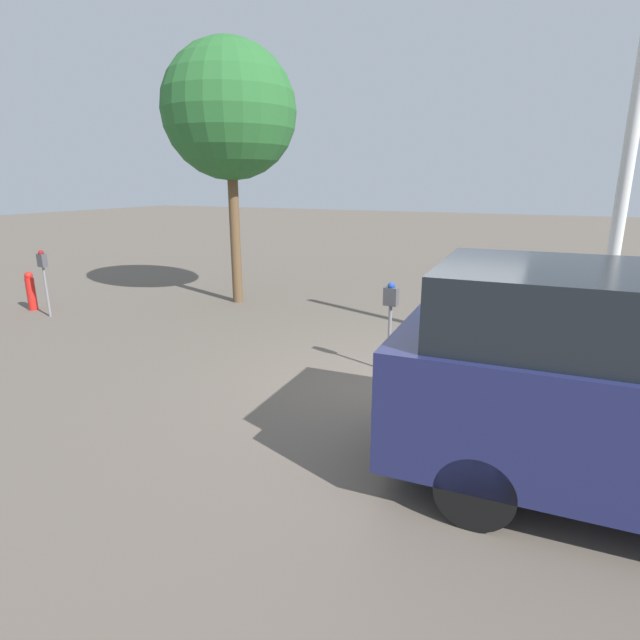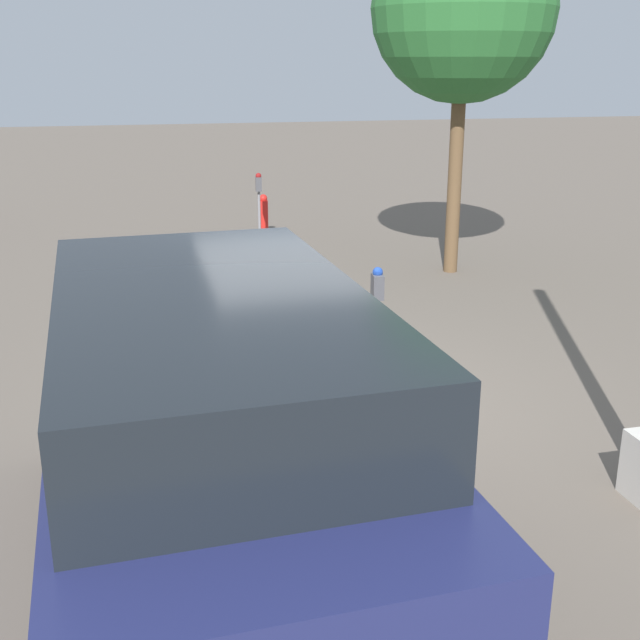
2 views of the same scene
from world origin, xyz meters
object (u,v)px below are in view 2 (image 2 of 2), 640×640
object	(u,v)px
parking_meter_near	(377,300)
fire_hydrant	(264,215)
street_tree	(463,10)
parking_meter_far	(259,192)
parked_van	(218,433)

from	to	relation	value
parking_meter_near	fire_hydrant	world-z (taller)	parking_meter_near
street_tree	fire_hydrant	world-z (taller)	street_tree
parking_meter_far	fire_hydrant	distance (m)	1.04
parking_meter_near	parking_meter_far	world-z (taller)	parking_meter_far
parking_meter_near	street_tree	distance (m)	6.14
parked_van	street_tree	distance (m)	9.39
parked_van	street_tree	bearing A→B (deg)	145.20
parking_meter_near	street_tree	xyz separation A→B (m)	(-4.51, 2.75, 3.13)
street_tree	parking_meter_far	bearing A→B (deg)	-135.18
parking_meter_far	fire_hydrant	world-z (taller)	parking_meter_far
parking_meter_far	parked_van	world-z (taller)	parked_van
parking_meter_far	parking_meter_near	bearing A→B (deg)	7.13
parking_meter_near	street_tree	size ratio (longest dim) A/B	0.24
street_tree	fire_hydrant	bearing A→B (deg)	-144.89
parking_meter_far	parked_van	distance (m)	10.47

